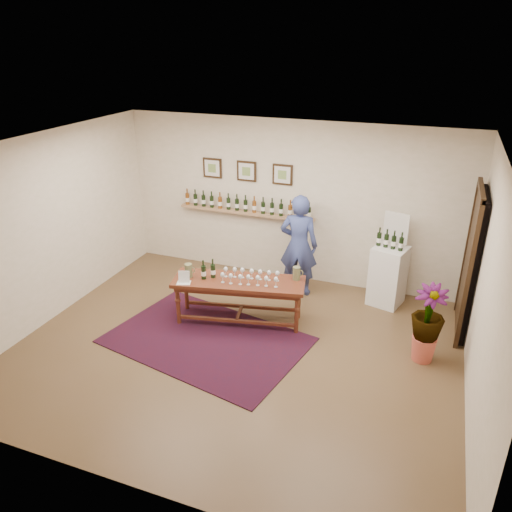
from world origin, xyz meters
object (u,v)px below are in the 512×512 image
(display_pedestal, at_px, (388,276))
(potted_plant, at_px, (427,324))
(person, at_px, (299,245))
(tasting_table, at_px, (239,286))

(display_pedestal, relative_size, potted_plant, 1.02)
(display_pedestal, bearing_deg, potted_plant, -64.74)
(potted_plant, xyz_separation_m, person, (-2.13, 1.27, 0.30))
(display_pedestal, bearing_deg, tasting_table, -146.15)
(potted_plant, bearing_deg, display_pedestal, 115.26)
(tasting_table, bearing_deg, display_pedestal, 21.85)
(person, bearing_deg, display_pedestal, -179.51)
(tasting_table, bearing_deg, potted_plant, -13.28)
(tasting_table, height_order, person, person)
(display_pedestal, height_order, person, person)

